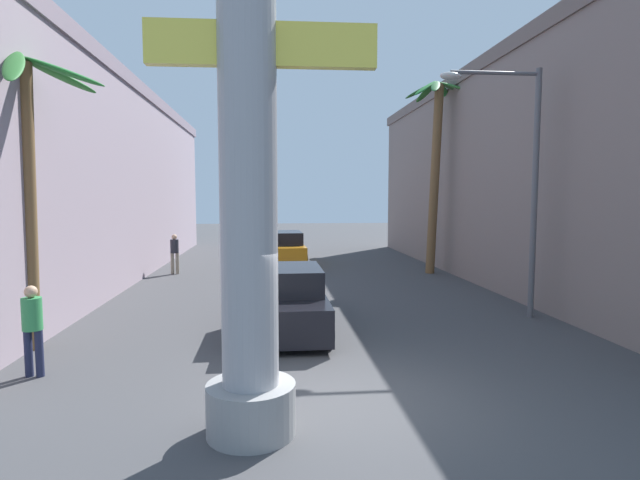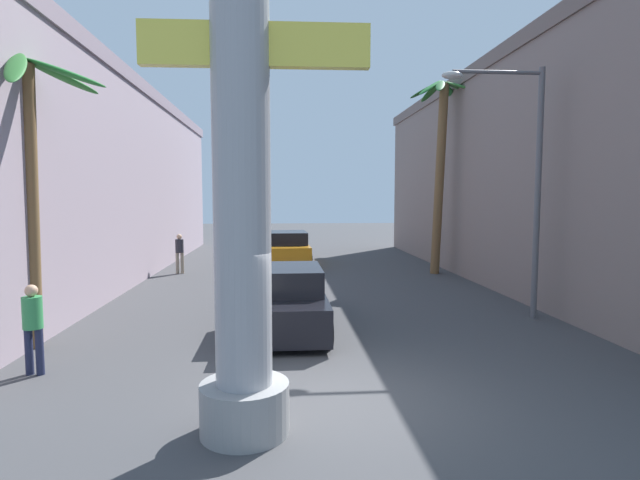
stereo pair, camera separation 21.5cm
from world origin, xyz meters
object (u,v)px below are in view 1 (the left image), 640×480
Objects in this scene: neon_sign_pole at (248,75)px; palm_tree_near_left at (24,144)px; palm_tree_mid_right at (435,155)px; car_far at (283,248)px; pedestrian_far_left at (175,251)px; pedestrian_curb_left at (32,324)px; car_lead at (285,299)px; street_lamp at (519,166)px.

neon_sign_pole reaches higher than palm_tree_near_left.
palm_tree_mid_right is 15.28m from palm_tree_near_left.
car_far is at bearing 66.76° from palm_tree_near_left.
neon_sign_pole is 2.32× the size of car_far.
pedestrian_far_left is (1.05, 10.29, -3.35)m from palm_tree_near_left.
palm_tree_mid_right is 11.65m from pedestrian_far_left.
car_lead is at bearing 32.96° from pedestrian_curb_left.
pedestrian_far_left reaches higher than car_lead.
car_far is at bearing 72.04° from pedestrian_curb_left.
street_lamp is at bearing -63.02° from car_far.
palm_tree_mid_right is (0.36, 7.86, 0.94)m from street_lamp.
palm_tree_near_left is (-4.81, 4.37, -0.48)m from neon_sign_pole.
palm_tree_mid_right is at bearing 45.31° from pedestrian_curb_left.
pedestrian_curb_left is (0.81, -1.79, -3.37)m from palm_tree_near_left.
palm_tree_mid_right is (6.54, 8.28, 4.28)m from car_lead.
car_far is (0.88, 17.62, -4.08)m from neon_sign_pole.
car_far is at bearing 149.01° from palm_tree_mid_right.
pedestrian_curb_left is (-4.87, -15.04, 0.24)m from car_far.
palm_tree_near_left is 10.87m from pedestrian_far_left.
neon_sign_pole is 1.28× the size of palm_tree_mid_right.
neon_sign_pole is at bearing -75.64° from pedestrian_far_left.
pedestrian_curb_left reaches higher than car_far.
street_lamp reaches higher than car_far.
car_lead and car_far have the same top height.
pedestrian_far_left is at bearing 115.67° from car_lead.
neon_sign_pole is 15.61m from pedestrian_far_left.
palm_tree_mid_right is 16.35m from pedestrian_curb_left.
palm_tree_mid_right reaches higher than pedestrian_far_left.
car_far is at bearing 32.58° from pedestrian_far_left.
pedestrian_far_left is at bearing 140.62° from street_lamp.
street_lamp is at bearing 17.54° from pedestrian_curb_left.
neon_sign_pole is 18.11m from car_far.
palm_tree_mid_right is at bearing 51.69° from car_lead.
pedestrian_curb_left is at bearing -162.46° from street_lamp.
palm_tree_near_left reaches higher than pedestrian_far_left.
palm_tree_near_left is at bearing -167.54° from car_lead.
car_far is 2.69× the size of pedestrian_curb_left.
pedestrian_far_left is (-4.64, -2.96, 0.25)m from car_far.
pedestrian_far_left is (-3.75, 14.66, -3.83)m from neon_sign_pole.
neon_sign_pole is at bearing -117.33° from palm_tree_mid_right.
pedestrian_curb_left is at bearing -107.96° from car_far.
palm_tree_mid_right is (7.16, 13.85, 0.17)m from neon_sign_pole.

